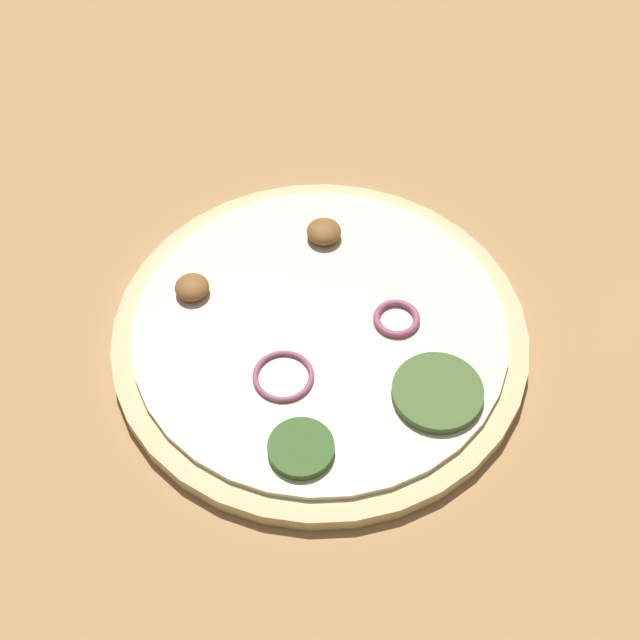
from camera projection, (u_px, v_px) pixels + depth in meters
The scene contains 2 objects.
ground_plane at pixel (320, 340), 0.57m from camera, with size 3.00×3.00×0.00m, color tan.
pizza at pixel (321, 334), 0.57m from camera, with size 0.26×0.26×0.03m.
Camera 1 is at (0.20, -0.27, 0.46)m, focal length 50.00 mm.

